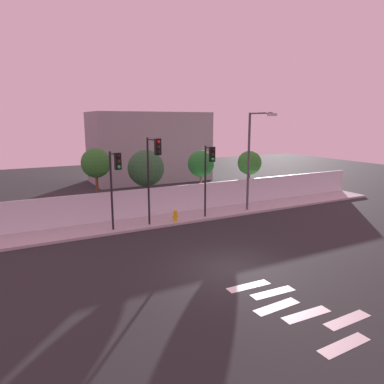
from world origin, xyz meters
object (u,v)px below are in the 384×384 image
(traffic_light_center, at_px, (115,174))
(roadside_tree_leftmost, at_px, (96,164))
(roadside_tree_midleft, at_px, (146,168))
(street_lamp_curbside, at_px, (252,153))
(roadside_tree_rightmost, at_px, (250,163))
(fire_hydrant, at_px, (175,215))
(traffic_light_right, at_px, (153,163))
(roadside_tree_midright, at_px, (201,164))
(traffic_light_left, at_px, (209,166))

(traffic_light_center, xyz_separation_m, roadside_tree_leftmost, (-0.12, 3.83, 0.19))
(roadside_tree_midleft, bearing_deg, street_lamp_curbside, -28.59)
(roadside_tree_rightmost, bearing_deg, fire_hydrant, -157.13)
(traffic_light_right, height_order, roadside_tree_rightmost, traffic_light_right)
(traffic_light_center, xyz_separation_m, roadside_tree_midright, (7.50, 3.83, -0.27))
(traffic_light_left, xyz_separation_m, traffic_light_center, (-5.91, -0.01, -0.08))
(traffic_light_center, distance_m, roadside_tree_midright, 8.42)
(traffic_light_left, height_order, traffic_light_right, traffic_light_right)
(traffic_light_center, bearing_deg, roadside_tree_midright, 27.09)
(traffic_light_center, relative_size, traffic_light_right, 0.86)
(roadside_tree_midleft, bearing_deg, fire_hydrant, -80.90)
(traffic_light_right, height_order, fire_hydrant, traffic_light_right)
(roadside_tree_leftmost, bearing_deg, traffic_light_right, -60.21)
(traffic_light_left, xyz_separation_m, roadside_tree_midright, (1.58, 3.82, -0.34))
(traffic_light_right, height_order, street_lamp_curbside, street_lamp_curbside)
(traffic_light_right, bearing_deg, fire_hydrant, 19.23)
(traffic_light_left, relative_size, traffic_light_center, 1.03)
(street_lamp_curbside, relative_size, fire_hydrant, 9.02)
(traffic_light_left, height_order, street_lamp_curbside, street_lamp_curbside)
(traffic_light_left, xyz_separation_m, traffic_light_right, (-3.75, -0.17, 0.42))
(roadside_tree_leftmost, relative_size, roadside_tree_midleft, 1.05)
(fire_hydrant, xyz_separation_m, roadside_tree_leftmost, (-3.89, 3.43, 3.05))
(fire_hydrant, distance_m, roadside_tree_midright, 5.69)
(roadside_tree_midleft, bearing_deg, roadside_tree_midright, 0.00)
(street_lamp_curbside, bearing_deg, roadside_tree_rightmost, 54.78)
(fire_hydrant, bearing_deg, traffic_light_center, -173.89)
(fire_hydrant, xyz_separation_m, roadside_tree_midright, (3.73, 3.43, 2.60))
(roadside_tree_leftmost, relative_size, roadside_tree_rightmost, 1.16)
(street_lamp_curbside, xyz_separation_m, roadside_tree_midright, (-1.99, 3.42, -0.98))
(street_lamp_curbside, bearing_deg, fire_hydrant, -179.86)
(traffic_light_right, bearing_deg, traffic_light_center, 175.87)
(fire_hydrant, bearing_deg, roadside_tree_leftmost, 138.57)
(roadside_tree_midright, bearing_deg, traffic_light_right, -143.20)
(roadside_tree_leftmost, xyz_separation_m, roadside_tree_midright, (7.62, 0.00, -0.45))
(street_lamp_curbside, relative_size, roadside_tree_midright, 1.60)
(fire_hydrant, xyz_separation_m, roadside_tree_rightmost, (8.13, 3.43, 2.42))
(traffic_light_right, bearing_deg, traffic_light_left, 2.56)
(street_lamp_curbside, xyz_separation_m, roadside_tree_leftmost, (-9.61, 3.42, -0.53))
(traffic_light_center, xyz_separation_m, traffic_light_right, (2.16, -0.16, 0.50))
(roadside_tree_leftmost, xyz_separation_m, roadside_tree_rightmost, (12.02, 0.00, -0.63))
(traffic_light_center, relative_size, roadside_tree_leftmost, 0.98)
(roadside_tree_midright, bearing_deg, traffic_light_center, -152.91)
(traffic_light_center, relative_size, roadside_tree_midright, 1.08)
(roadside_tree_leftmost, bearing_deg, roadside_tree_midright, 0.00)
(street_lamp_curbside, height_order, roadside_tree_leftmost, street_lamp_curbside)
(traffic_light_right, distance_m, roadside_tree_midright, 6.70)
(roadside_tree_rightmost, bearing_deg, traffic_light_right, -157.72)
(roadside_tree_midleft, distance_m, roadside_tree_rightmost, 8.68)
(traffic_light_center, bearing_deg, roadside_tree_leftmost, 91.82)
(traffic_light_right, bearing_deg, roadside_tree_midleft, 75.21)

